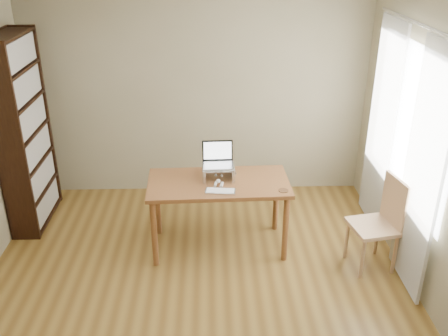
# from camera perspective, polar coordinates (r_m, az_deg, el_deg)

# --- Properties ---
(room) EXTENTS (4.04, 4.54, 2.64)m
(room) POSITION_cam_1_polar(r_m,az_deg,el_deg) (3.85, -3.21, -0.46)
(room) COLOR brown
(room) RESTS_ON ground
(bookshelf) EXTENTS (0.30, 0.90, 2.10)m
(bookshelf) POSITION_cam_1_polar(r_m,az_deg,el_deg) (5.71, -21.87, 3.75)
(bookshelf) COLOR black
(bookshelf) RESTS_ON ground
(curtains) EXTENTS (0.03, 1.90, 2.25)m
(curtains) POSITION_cam_1_polar(r_m,az_deg,el_deg) (4.95, 19.49, 2.43)
(curtains) COLOR silver
(curtains) RESTS_ON ground
(desk) EXTENTS (1.42, 0.75, 0.75)m
(desk) POSITION_cam_1_polar(r_m,az_deg,el_deg) (4.97, -0.63, -2.57)
(desk) COLOR brown
(desk) RESTS_ON ground
(laptop_stand) EXTENTS (0.32, 0.25, 0.13)m
(laptop_stand) POSITION_cam_1_polar(r_m,az_deg,el_deg) (4.96, -0.66, -0.29)
(laptop_stand) COLOR silver
(laptop_stand) RESTS_ON desk
(laptop) EXTENTS (0.31, 0.26, 0.22)m
(laptop) POSITION_cam_1_polar(r_m,az_deg,el_deg) (4.96, -0.68, 1.07)
(laptop) COLOR silver
(laptop) RESTS_ON laptop_stand
(keyboard) EXTENTS (0.30, 0.15, 0.02)m
(keyboard) POSITION_cam_1_polar(r_m,az_deg,el_deg) (4.72, -0.43, -2.66)
(keyboard) COLOR silver
(keyboard) RESTS_ON desk
(coaster) EXTENTS (0.10, 0.10, 0.01)m
(coaster) POSITION_cam_1_polar(r_m,az_deg,el_deg) (4.78, 6.80, -2.57)
(coaster) COLOR brown
(coaster) RESTS_ON desk
(cat) EXTENTS (0.23, 0.47, 0.13)m
(cat) POSITION_cam_1_polar(r_m,az_deg,el_deg) (5.00, -0.40, -0.40)
(cat) COLOR #473F37
(cat) RESTS_ON desk
(chair) EXTENTS (0.48, 0.48, 0.93)m
(chair) POSITION_cam_1_polar(r_m,az_deg,el_deg) (4.97, 17.56, -5.81)
(chair) COLOR tan
(chair) RESTS_ON ground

